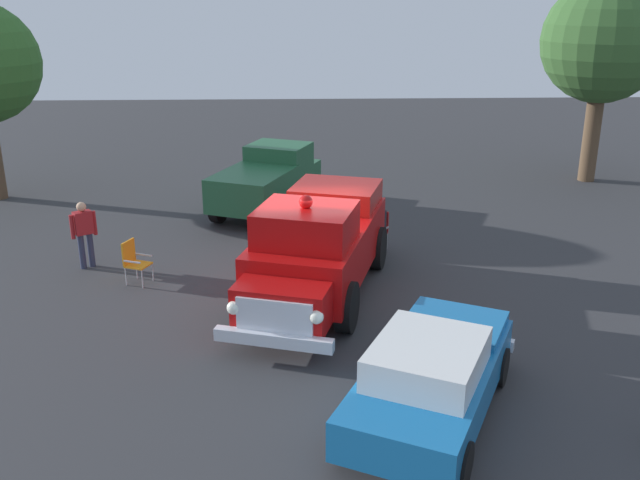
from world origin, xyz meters
TOP-DOWN VIEW (x-y plane):
  - ground_plane at (0.00, 0.00)m, footprint 60.00×60.00m
  - vintage_fire_truck at (0.06, -0.21)m, footprint 3.83×6.32m
  - classic_hot_rod at (1.71, -4.97)m, footprint 3.58×4.73m
  - parked_pickup at (-1.24, 6.35)m, footprint 3.50×5.12m
  - lawn_chair_near_truck at (1.75, 2.72)m, footprint 0.65×0.66m
  - lawn_chair_by_car at (-4.17, 0.70)m, footprint 0.64×0.64m
  - spectator_seated at (1.69, 2.60)m, footprint 0.56×0.64m
  - spectator_standing at (-5.54, 1.71)m, footprint 0.59×0.45m
  - oak_tree_left at (10.08, 9.55)m, footprint 4.18×4.18m

SIDE VIEW (x-z plane):
  - ground_plane at x=0.00m, z-range 0.00..0.00m
  - lawn_chair_near_truck at x=1.75m, z-range 0.08..1.10m
  - lawn_chair_by_car at x=-4.17m, z-range 0.08..1.10m
  - spectator_seated at x=1.69m, z-range 0.05..1.34m
  - classic_hot_rod at x=1.71m, z-range 0.02..1.48m
  - spectator_standing at x=-5.54m, z-range 0.13..1.80m
  - parked_pickup at x=-1.24m, z-range 0.04..1.94m
  - vintage_fire_truck at x=0.06m, z-range -0.10..2.49m
  - oak_tree_left at x=10.08m, z-range 1.34..8.28m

